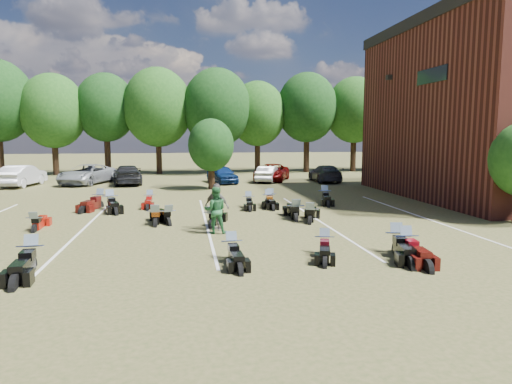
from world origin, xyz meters
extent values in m
plane|color=brown|center=(0.00, 0.00, 0.00)|extent=(160.00, 160.00, 0.00)
imported|color=#B6B5BA|center=(-15.78, 19.48, 0.79)|extent=(2.33, 4.98, 1.58)
imported|color=gray|center=(-11.33, 20.31, 0.77)|extent=(4.23, 6.04, 1.53)
imported|color=black|center=(-8.22, 19.69, 0.74)|extent=(2.77, 5.32, 1.47)
imported|color=navy|center=(-0.93, 19.40, 0.70)|extent=(2.58, 4.36, 1.39)
imported|color=#AEAFAA|center=(2.84, 19.68, 0.65)|extent=(2.75, 4.16, 1.30)
imported|color=#620705|center=(3.26, 20.44, 0.70)|extent=(4.04, 5.55, 1.40)
imported|color=#343539|center=(7.46, 19.17, 0.68)|extent=(2.01, 4.70, 1.35)
imported|color=#235F30|center=(-2.74, 0.96, 0.91)|extent=(0.94, 0.76, 1.82)
imported|color=#635D55|center=(-2.63, 1.58, 0.94)|extent=(1.16, 1.04, 1.89)
cube|color=black|center=(9.35, 12.00, 7.50)|extent=(0.30, 0.40, 0.30)
cube|color=black|center=(9.47, 7.00, 7.00)|extent=(0.06, 3.00, 0.80)
cylinder|color=black|center=(-16.00, 29.00, 2.04)|extent=(0.58, 0.58, 4.08)
ellipsoid|color=#1E4C19|center=(-16.00, 29.00, 6.33)|extent=(6.00, 6.00, 6.90)
cylinder|color=black|center=(-11.00, 29.00, 2.04)|extent=(0.57, 0.58, 4.08)
ellipsoid|color=#1E4C19|center=(-11.00, 29.00, 6.33)|extent=(6.00, 6.00, 6.90)
cylinder|color=black|center=(-6.00, 29.00, 2.04)|extent=(0.57, 0.58, 4.08)
ellipsoid|color=#1E4C19|center=(-6.00, 29.00, 6.33)|extent=(6.00, 6.00, 6.90)
cylinder|color=black|center=(-1.00, 29.00, 2.04)|extent=(0.58, 0.58, 4.08)
ellipsoid|color=#1E4C19|center=(-1.00, 29.00, 6.33)|extent=(6.00, 6.00, 6.90)
cylinder|color=black|center=(4.00, 29.00, 2.04)|extent=(0.57, 0.58, 4.08)
ellipsoid|color=#1E4C19|center=(4.00, 29.00, 6.33)|extent=(6.00, 6.00, 6.90)
cylinder|color=black|center=(9.00, 29.00, 2.04)|extent=(0.57, 0.58, 4.08)
ellipsoid|color=#1E4C19|center=(9.00, 29.00, 6.33)|extent=(6.00, 6.00, 6.90)
cylinder|color=black|center=(14.00, 29.00, 2.04)|extent=(0.57, 0.58, 4.08)
ellipsoid|color=#1E4C19|center=(14.00, 29.00, 6.33)|extent=(6.00, 6.00, 6.90)
cylinder|color=black|center=(19.00, 29.00, 2.04)|extent=(0.58, 0.58, 4.08)
ellipsoid|color=#1E4C19|center=(19.00, 29.00, 6.33)|extent=(6.00, 6.00, 6.90)
cylinder|color=black|center=(24.00, 29.00, 2.04)|extent=(0.58, 0.58, 4.08)
ellipsoid|color=#1E4C19|center=(24.00, 29.00, 6.33)|extent=(6.00, 6.00, 6.90)
cylinder|color=black|center=(-2.00, 15.50, 0.95)|extent=(0.24, 0.24, 1.90)
sphere|color=#1E4C19|center=(-2.00, 15.50, 3.10)|extent=(3.20, 3.20, 3.20)
cube|color=silver|center=(-8.00, 3.00, 0.01)|extent=(0.10, 14.00, 0.01)
cube|color=silver|center=(-3.00, 3.00, 0.01)|extent=(0.10, 14.00, 0.01)
cube|color=silver|center=(2.00, 3.00, 0.01)|extent=(0.10, 14.00, 0.01)
cube|color=silver|center=(7.00, 3.00, 0.01)|extent=(0.10, 14.00, 0.01)
camera|label=1|loc=(-3.91, -16.50, 3.82)|focal=32.00mm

